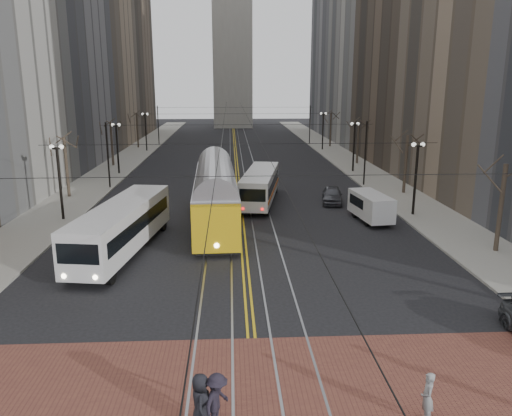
{
  "coord_description": "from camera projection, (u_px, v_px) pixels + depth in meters",
  "views": [
    {
      "loc": [
        -0.79,
        -19.74,
        10.31
      ],
      "look_at": [
        0.72,
        9.31,
        3.0
      ],
      "focal_mm": 35.0,
      "sensor_mm": 36.0,
      "label": 1
    }
  ],
  "objects": [
    {
      "name": "rear_bus",
      "position": [
        260.0,
        187.0,
        43.74
      ],
      "size": [
        4.17,
        11.13,
        2.84
      ],
      "primitive_type": "cube",
      "rotation": [
        0.0,
        0.0,
        -0.17
      ],
      "color": "silver",
      "rests_on": "ground"
    },
    {
      "name": "building_left_mid",
      "position": [
        26.0,
        26.0,
        60.8
      ],
      "size": [
        16.0,
        20.0,
        34.0
      ],
      "primitive_type": "cube",
      "color": "slate",
      "rests_on": "ground"
    },
    {
      "name": "pedestrian_b",
      "position": [
        427.0,
        398.0,
        15.43
      ],
      "size": [
        0.52,
        0.68,
        1.67
      ],
      "primitive_type": "imported",
      "rotation": [
        0.0,
        0.0,
        4.49
      ],
      "color": "gray",
      "rests_on": "crosswalk_band"
    },
    {
      "name": "sidewalk_left",
      "position": [
        121.0,
        164.0,
        64.48
      ],
      "size": [
        5.0,
        140.0,
        0.15
      ],
      "primitive_type": "cube",
      "color": "gray",
      "rests_on": "ground"
    },
    {
      "name": "trolley_wires",
      "position": [
        237.0,
        144.0,
        54.49
      ],
      "size": [
        25.96,
        120.0,
        6.6
      ],
      "color": "black",
      "rests_on": "ground"
    },
    {
      "name": "building_left_far",
      "position": [
        104.0,
        33.0,
        98.81
      ],
      "size": [
        16.0,
        20.0,
        40.0
      ],
      "primitive_type": "cube",
      "color": "brown",
      "rests_on": "ground"
    },
    {
      "name": "cargo_van",
      "position": [
        371.0,
        208.0,
        37.98
      ],
      "size": [
        2.5,
        5.07,
        2.15
      ],
      "primitive_type": "cube",
      "rotation": [
        0.0,
        0.0,
        0.13
      ],
      "color": "silver",
      "rests_on": "ground"
    },
    {
      "name": "transit_bus",
      "position": [
        122.0,
        229.0,
        30.8
      ],
      "size": [
        4.37,
        12.55,
        3.08
      ],
      "primitive_type": "cube",
      "rotation": [
        0.0,
        0.0,
        -0.15
      ],
      "color": "silver",
      "rests_on": "ground"
    },
    {
      "name": "street_trees",
      "position": [
        237.0,
        153.0,
        55.13
      ],
      "size": [
        31.68,
        53.28,
        5.6
      ],
      "color": "#382D23",
      "rests_on": "ground"
    },
    {
      "name": "building_right_mid",
      "position": [
        436.0,
        29.0,
        63.35
      ],
      "size": [
        16.0,
        20.0,
        34.0
      ],
      "primitive_type": "cube",
      "color": "brown",
      "rests_on": "ground"
    },
    {
      "name": "pedestrian_d",
      "position": [
        217.0,
        402.0,
        15.08
      ],
      "size": [
        1.16,
        1.38,
        1.86
      ],
      "primitive_type": "imported",
      "rotation": [
        0.0,
        0.0,
        1.1
      ],
      "color": "black",
      "rests_on": "crosswalk_band"
    },
    {
      "name": "ground",
      "position": [
        251.0,
        327.0,
        21.67
      ],
      "size": [
        260.0,
        260.0,
        0.0
      ],
      "primitive_type": "plane",
      "color": "black",
      "rests_on": "ground"
    },
    {
      "name": "streetcar",
      "position": [
        216.0,
        200.0,
        37.14
      ],
      "size": [
        3.46,
        15.96,
        3.74
      ],
      "primitive_type": "cube",
      "rotation": [
        0.0,
        0.0,
        0.03
      ],
      "color": "gold",
      "rests_on": "ground"
    },
    {
      "name": "pedestrian_a",
      "position": [
        201.0,
        402.0,
        15.06
      ],
      "size": [
        0.62,
        0.93,
        1.86
      ],
      "primitive_type": "imported",
      "rotation": [
        0.0,
        0.0,
        1.6
      ],
      "color": "black",
      "rests_on": "crosswalk_band"
    },
    {
      "name": "crosswalk_band",
      "position": [
        255.0,
        380.0,
        17.8
      ],
      "size": [
        25.0,
        6.0,
        0.01
      ],
      "primitive_type": "cube",
      "color": "brown",
      "rests_on": "ground"
    },
    {
      "name": "sedan_grey",
      "position": [
        332.0,
        195.0,
        43.97
      ],
      "size": [
        2.39,
        4.45,
        1.44
      ],
      "primitive_type": "imported",
      "rotation": [
        0.0,
        0.0,
        -0.17
      ],
      "color": "#42444A",
      "rests_on": "ground"
    },
    {
      "name": "lamp_posts",
      "position": [
        238.0,
        162.0,
        48.83
      ],
      "size": [
        27.6,
        57.2,
        5.6
      ],
      "color": "black",
      "rests_on": "ground"
    },
    {
      "name": "building_right_far",
      "position": [
        358.0,
        34.0,
        101.36
      ],
      "size": [
        16.0,
        20.0,
        40.0
      ],
      "primitive_type": "cube",
      "color": "slate",
      "rests_on": "ground"
    },
    {
      "name": "centre_lines",
      "position": [
        236.0,
        164.0,
        65.25
      ],
      "size": [
        0.42,
        130.0,
        0.01
      ],
      "primitive_type": "cube",
      "color": "gold",
      "rests_on": "ground"
    },
    {
      "name": "streetcar_rails",
      "position": [
        236.0,
        164.0,
        65.25
      ],
      "size": [
        4.8,
        130.0,
        0.02
      ],
      "primitive_type": "cube",
      "color": "gray",
      "rests_on": "ground"
    },
    {
      "name": "sidewalk_right",
      "position": [
        350.0,
        162.0,
        65.99
      ],
      "size": [
        5.0,
        140.0,
        0.15
      ],
      "primitive_type": "cube",
      "color": "gray",
      "rests_on": "ground"
    }
  ]
}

